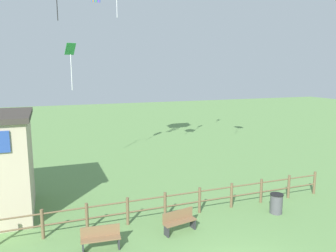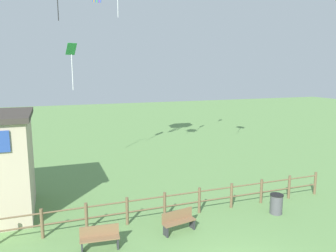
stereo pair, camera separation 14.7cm
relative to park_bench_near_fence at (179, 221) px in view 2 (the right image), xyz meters
name	(u,v)px [view 2 (the right image)]	position (x,y,z in m)	size (l,w,h in m)	color
wooden_fence	(182,201)	(0.76, 1.42, 0.21)	(16.26, 0.14, 1.28)	brown
park_bench_near_fence	(179,221)	(0.00, 0.00, 0.00)	(1.56, 0.67, 0.94)	brown
park_bench_by_building	(100,237)	(-3.40, -0.26, 0.00)	(1.55, 0.55, 0.94)	brown
trash_bin	(276,204)	(5.14, 0.07, -0.01)	(0.64, 0.64, 0.97)	#4C4C51
kite_green_diamond	(72,57)	(-3.42, 10.10, 7.21)	(0.74, 0.67, 2.99)	green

